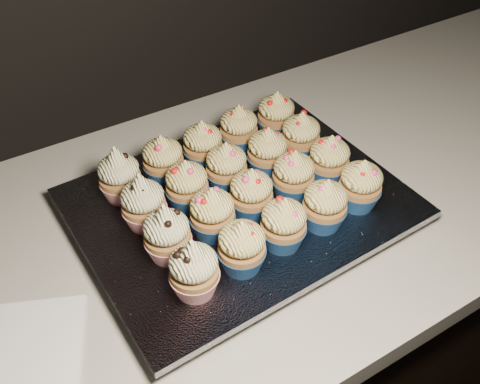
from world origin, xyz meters
The scene contains 24 objects.
worktop centered at (0.00, 1.70, 0.88)m, with size 2.44×0.64×0.04m, color beige.
napkin centered at (-0.23, 1.61, 0.90)m, with size 0.15×0.15×0.00m, color white.
baking_tray centered at (0.12, 1.67, 0.91)m, with size 0.43×0.33×0.02m, color black.
foil_lining centered at (0.12, 1.67, 0.93)m, with size 0.47×0.36×0.01m, color silver.
cupcake_0 centered at (-0.02, 1.56, 0.97)m, with size 0.06×0.06×0.10m.
cupcake_1 centered at (0.05, 1.56, 0.97)m, with size 0.06×0.06×0.08m.
cupcake_2 centered at (0.12, 1.57, 0.97)m, with size 0.06×0.06×0.08m.
cupcake_3 centered at (0.19, 1.57, 0.97)m, with size 0.06×0.06×0.08m.
cupcake_4 centered at (0.26, 1.58, 0.97)m, with size 0.06×0.06×0.08m.
cupcake_5 centered at (-0.02, 1.63, 0.97)m, with size 0.06×0.06×0.10m.
cupcake_6 centered at (0.05, 1.64, 0.97)m, with size 0.06×0.06×0.08m.
cupcake_7 centered at (0.12, 1.64, 0.97)m, with size 0.06×0.06×0.08m.
cupcake_8 centered at (0.19, 1.64, 0.97)m, with size 0.06×0.06×0.08m.
cupcake_9 centered at (0.26, 1.65, 0.97)m, with size 0.06×0.06×0.08m.
cupcake_10 centered at (-0.02, 1.70, 0.97)m, with size 0.06×0.06×0.10m.
cupcake_11 centered at (0.05, 1.71, 0.97)m, with size 0.06×0.06×0.08m.
cupcake_12 centered at (0.12, 1.71, 0.97)m, with size 0.06×0.06×0.08m.
cupcake_13 centered at (0.19, 1.71, 0.97)m, with size 0.06×0.06×0.08m.
cupcake_14 centered at (0.26, 1.72, 0.97)m, with size 0.06×0.06×0.08m.
cupcake_15 centered at (-0.03, 1.77, 0.97)m, with size 0.06×0.06×0.10m.
cupcake_16 centered at (0.04, 1.78, 0.97)m, with size 0.06×0.06×0.08m.
cupcake_17 centered at (0.11, 1.78, 0.97)m, with size 0.06×0.06×0.08m.
cupcake_18 centered at (0.18, 1.78, 0.97)m, with size 0.06×0.06×0.08m.
cupcake_19 centered at (0.26, 1.79, 0.97)m, with size 0.06×0.06×0.08m.
Camera 1 is at (-0.18, 1.18, 1.48)m, focal length 40.00 mm.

